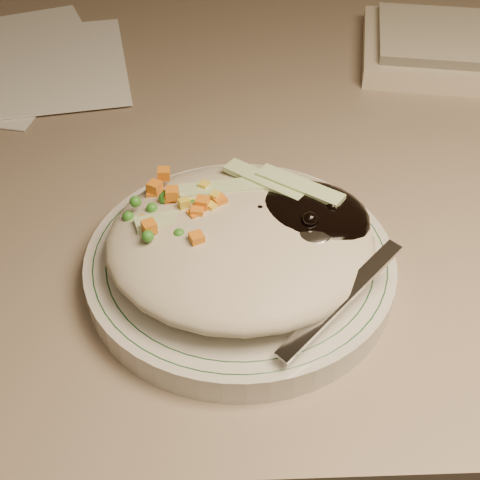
{
  "coord_description": "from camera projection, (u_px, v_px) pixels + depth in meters",
  "views": [
    {
      "loc": [
        -0.1,
        0.84,
        1.1
      ],
      "look_at": [
        -0.09,
        1.2,
        0.78
      ],
      "focal_mm": 50.0,
      "sensor_mm": 36.0,
      "label": 1
    }
  ],
  "objects": [
    {
      "name": "desk",
      "position": [
        310.0,
        282.0,
        0.78
      ],
      "size": [
        1.4,
        0.7,
        0.74
      ],
      "color": "gray",
      "rests_on": "ground"
    },
    {
      "name": "plate",
      "position": [
        240.0,
        266.0,
        0.5
      ],
      "size": [
        0.23,
        0.23,
        0.02
      ],
      "primitive_type": "cylinder",
      "color": "silver",
      "rests_on": "desk"
    },
    {
      "name": "plate_rim",
      "position": [
        240.0,
        256.0,
        0.49
      ],
      "size": [
        0.22,
        0.22,
        0.0
      ],
      "color": "#144723",
      "rests_on": "plate"
    },
    {
      "name": "meal",
      "position": [
        246.0,
        235.0,
        0.48
      ],
      "size": [
        0.2,
        0.19,
        0.05
      ],
      "color": "#B8AD95",
      "rests_on": "plate"
    }
  ]
}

